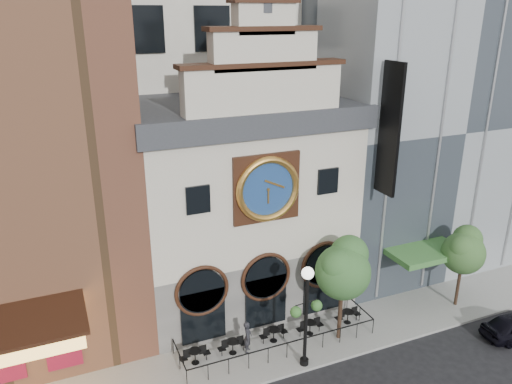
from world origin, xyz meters
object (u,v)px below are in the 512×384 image
object	(u,v)px
bistro_4	(348,316)
pedestrian	(248,337)
bistro_0	(195,355)
bistro_3	(310,327)
tree_left	(344,267)
bistro_2	(274,334)
bistro_1	(233,346)
lamppost	(306,306)
tree_right	(464,249)

from	to	relation	value
bistro_4	pedestrian	distance (m)	6.24
bistro_0	bistro_3	size ratio (longest dim) A/B	1.00
pedestrian	tree_left	world-z (taller)	tree_left
bistro_2	pedestrian	distance (m)	1.69
bistro_2	bistro_1	bearing A→B (deg)	-177.60
lamppost	tree_left	world-z (taller)	tree_left
bistro_4	lamppost	bearing A→B (deg)	-151.28
bistro_1	lamppost	distance (m)	4.77
bistro_2	bistro_0	bearing A→B (deg)	-178.96
bistro_3	tree_right	distance (m)	10.22
pedestrian	tree_left	bearing A→B (deg)	-70.67
lamppost	tree_right	xyz separation A→B (m)	(11.14, 1.28, 0.28)
bistro_2	bistro_4	xyz separation A→B (m)	(4.61, -0.13, 0.00)
bistro_2	bistro_4	world-z (taller)	same
lamppost	bistro_3	bearing A→B (deg)	50.34
bistro_0	tree_left	distance (m)	8.82
bistro_0	bistro_2	xyz separation A→B (m)	(4.42, 0.08, 0.00)
bistro_3	lamppost	xyz separation A→B (m)	(-1.47, -2.10, 2.94)
bistro_1	pedestrian	xyz separation A→B (m)	(0.78, -0.15, 0.42)
lamppost	tree_left	size ratio (longest dim) A/B	0.94
bistro_2	pedestrian	world-z (taller)	pedestrian
bistro_4	lamppost	world-z (taller)	lamppost
bistro_2	tree_left	world-z (taller)	tree_left
bistro_4	lamppost	xyz separation A→B (m)	(-3.97, -2.18, 2.94)
bistro_1	tree_left	size ratio (longest dim) A/B	0.27
bistro_4	lamppost	size ratio (longest dim) A/B	0.29
bistro_0	lamppost	bearing A→B (deg)	-23.74
tree_right	bistro_2	bearing A→B (deg)	175.03
bistro_0	pedestrian	xyz separation A→B (m)	(2.80, -0.17, 0.42)
bistro_3	tree_left	distance (m)	4.14
tree_left	bistro_2	bearing A→B (deg)	163.15
pedestrian	tree_right	bearing A→B (deg)	-65.04
lamppost	tree_right	bearing A→B (deg)	1.94
bistro_2	bistro_4	size ratio (longest dim) A/B	1.00
bistro_4	lamppost	distance (m)	5.40
bistro_2	lamppost	world-z (taller)	lamppost
tree_left	tree_right	distance (m)	8.33
bistro_0	bistro_4	world-z (taller)	same
bistro_1	bistro_0	bearing A→B (deg)	179.43
bistro_0	bistro_3	xyz separation A→B (m)	(6.53, -0.13, 0.00)
bistro_2	bistro_4	bearing A→B (deg)	-1.59
lamppost	bistro_4	bearing A→B (deg)	24.10
bistro_2	bistro_4	distance (m)	4.62
pedestrian	tree_right	xyz separation A→B (m)	(13.40, -0.77, 2.79)
bistro_1	tree_left	xyz separation A→B (m)	(5.87, -0.95, 3.81)
tree_left	tree_right	world-z (taller)	tree_left
bistro_4	pedestrian	xyz separation A→B (m)	(-6.23, -0.12, 0.42)
bistro_2	tree_right	world-z (taller)	tree_right
bistro_3	tree_left	xyz separation A→B (m)	(1.36, -0.85, 3.81)
bistro_3	lamppost	size ratio (longest dim) A/B	0.29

